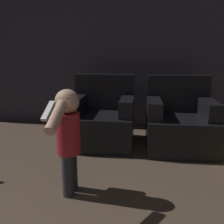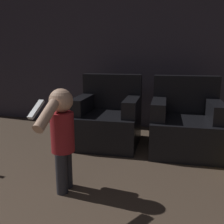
% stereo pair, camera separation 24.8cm
% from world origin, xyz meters
% --- Properties ---
extents(wall_back, '(8.40, 0.05, 2.60)m').
position_xyz_m(wall_back, '(0.00, 4.50, 1.30)').
color(wall_back, '#3D3842').
rests_on(wall_back, ground_plane).
extents(armchair_left, '(0.84, 0.87, 0.86)m').
position_xyz_m(armchair_left, '(-0.20, 3.62, 0.31)').
color(armchair_left, black).
rests_on(armchair_left, ground_plane).
extents(armchair_right, '(0.84, 0.86, 0.86)m').
position_xyz_m(armchair_right, '(0.75, 3.62, 0.31)').
color(armchair_right, black).
rests_on(armchair_right, ground_plane).
extents(person_toddler, '(0.19, 0.59, 0.86)m').
position_xyz_m(person_toddler, '(-0.21, 2.36, 0.51)').
color(person_toddler, '#28282D').
rests_on(person_toddler, ground_plane).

